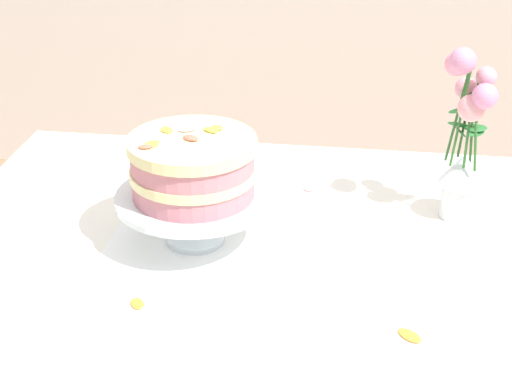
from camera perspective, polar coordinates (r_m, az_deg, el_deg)
name	(u,v)px	position (r m, az deg, el deg)	size (l,w,h in m)	color
dining_table	(296,301)	(1.49, 2.85, -7.77)	(1.40, 1.00, 0.74)	white
linen_napkin	(196,241)	(1.50, -4.35, -3.52)	(0.32, 0.32, 0.00)	white
cake_stand	(194,203)	(1.46, -4.46, -0.76)	(0.29, 0.29, 0.10)	silver
layer_cake	(193,166)	(1.43, -4.56, 1.83)	(0.23, 0.23, 0.12)	#CC7A84
flower_vase	(465,143)	(1.57, 14.77, 3.42)	(0.10, 0.11, 0.35)	silver
loose_petal_0	(410,335)	(1.28, 10.95, -10.06)	(0.04, 0.02, 0.00)	orange
loose_petal_1	(309,189)	(1.70, 3.81, 0.25)	(0.03, 0.03, 0.00)	pink
loose_petal_2	(137,304)	(1.34, -8.51, -7.91)	(0.03, 0.02, 0.00)	orange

